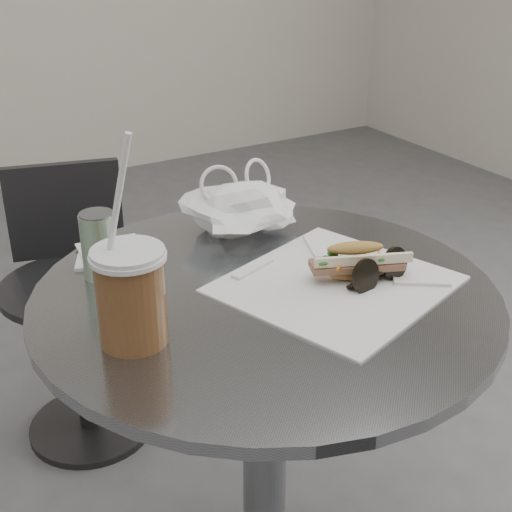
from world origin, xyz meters
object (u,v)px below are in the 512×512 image
sunglasses (379,272)px  drink_can (99,245)px  iced_coffee (131,295)px  banh_mi (356,262)px  cafe_table (265,425)px  chair_far (79,322)px

sunglasses → drink_can: bearing=136.9°
iced_coffee → drink_can: 0.22m
banh_mi → sunglasses: banh_mi is taller
sunglasses → drink_can: (-0.38, 0.26, 0.03)m
iced_coffee → sunglasses: 0.42m
iced_coffee → banh_mi: bearing=-1.7°
cafe_table → iced_coffee: iced_coffee is taller
chair_far → iced_coffee: iced_coffee is taller
cafe_table → banh_mi: bearing=-16.6°
banh_mi → drink_can: 0.43m
cafe_table → banh_mi: banh_mi is taller
chair_far → sunglasses: bearing=123.1°
cafe_table → drink_can: (-0.21, 0.19, 0.33)m
chair_far → banh_mi: banh_mi is taller
banh_mi → sunglasses: (0.02, -0.03, -0.01)m
sunglasses → iced_coffee: bearing=165.3°
cafe_table → chair_far: bearing=98.4°
sunglasses → chair_far: bearing=100.0°
chair_far → banh_mi: 0.96m
banh_mi → cafe_table: bearing=-174.1°
chair_far → drink_can: size_ratio=6.24×
chair_far → iced_coffee: (-0.13, -0.79, 0.49)m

